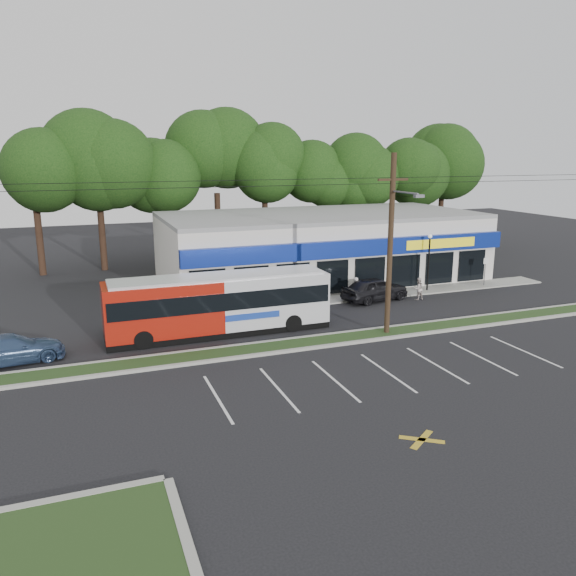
# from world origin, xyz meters

# --- Properties ---
(ground) EXTENTS (120.00, 120.00, 0.00)m
(ground) POSITION_xyz_m (0.00, 0.00, 0.00)
(ground) COLOR black
(ground) RESTS_ON ground
(grass_strip) EXTENTS (40.00, 1.60, 0.12)m
(grass_strip) POSITION_xyz_m (0.00, 1.00, 0.06)
(grass_strip) COLOR #283C18
(grass_strip) RESTS_ON ground
(curb_south) EXTENTS (40.00, 0.25, 0.14)m
(curb_south) POSITION_xyz_m (0.00, 0.15, 0.07)
(curb_south) COLOR #9E9E93
(curb_south) RESTS_ON ground
(curb_north) EXTENTS (40.00, 0.25, 0.14)m
(curb_north) POSITION_xyz_m (0.00, 1.85, 0.07)
(curb_north) COLOR #9E9E93
(curb_north) RESTS_ON ground
(grass_island) EXTENTS (8.00, 5.00, 0.12)m
(grass_island) POSITION_xyz_m (-15.00, -12.00, 0.06)
(grass_island) COLOR #283C18
(grass_island) RESTS_ON ground
(sidewalk) EXTENTS (32.00, 2.20, 0.10)m
(sidewalk) POSITION_xyz_m (5.00, 9.00, 0.05)
(sidewalk) COLOR #9E9E93
(sidewalk) RESTS_ON ground
(strip_mall) EXTENTS (25.00, 12.55, 5.30)m
(strip_mall) POSITION_xyz_m (5.50, 15.91, 2.65)
(strip_mall) COLOR silver
(strip_mall) RESTS_ON ground
(utility_pole) EXTENTS (50.00, 2.77, 10.00)m
(utility_pole) POSITION_xyz_m (2.83, 0.93, 5.41)
(utility_pole) COLOR black
(utility_pole) RESTS_ON ground
(lamp_post) EXTENTS (0.30, 0.30, 4.25)m
(lamp_post) POSITION_xyz_m (11.00, 8.80, 2.67)
(lamp_post) COLOR black
(lamp_post) RESTS_ON ground
(sign_post) EXTENTS (0.45, 0.10, 2.23)m
(sign_post) POSITION_xyz_m (16.00, 8.57, 1.56)
(sign_post) COLOR #59595E
(sign_post) RESTS_ON ground
(tree_line) EXTENTS (46.76, 6.76, 11.83)m
(tree_line) POSITION_xyz_m (4.00, 26.00, 8.42)
(tree_line) COLOR black
(tree_line) RESTS_ON ground
(metrobus) EXTENTS (12.56, 2.69, 3.37)m
(metrobus) POSITION_xyz_m (-5.77, 4.50, 1.79)
(metrobus) COLOR #9D170C
(metrobus) RESTS_ON ground
(car_dark) EXTENTS (5.17, 2.85, 1.67)m
(car_dark) POSITION_xyz_m (6.03, 7.80, 0.83)
(car_dark) COLOR black
(car_dark) RESTS_ON ground
(car_silver) EXTENTS (4.01, 1.78, 1.28)m
(car_silver) POSITION_xyz_m (-9.90, 7.00, 0.64)
(car_silver) COLOR #B5B7BD
(car_silver) RESTS_ON ground
(car_blue) EXTENTS (5.14, 2.75, 1.42)m
(car_blue) POSITION_xyz_m (-16.39, 3.50, 0.71)
(car_blue) COLOR navy
(car_blue) RESTS_ON ground
(pedestrian_a) EXTENTS (0.72, 0.61, 1.69)m
(pedestrian_a) POSITION_xyz_m (4.68, 8.13, 0.84)
(pedestrian_a) COLOR beige
(pedestrian_a) RESTS_ON ground
(pedestrian_b) EXTENTS (0.79, 0.63, 1.55)m
(pedestrian_b) POSITION_xyz_m (9.00, 6.97, 0.78)
(pedestrian_b) COLOR beige
(pedestrian_b) RESTS_ON ground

